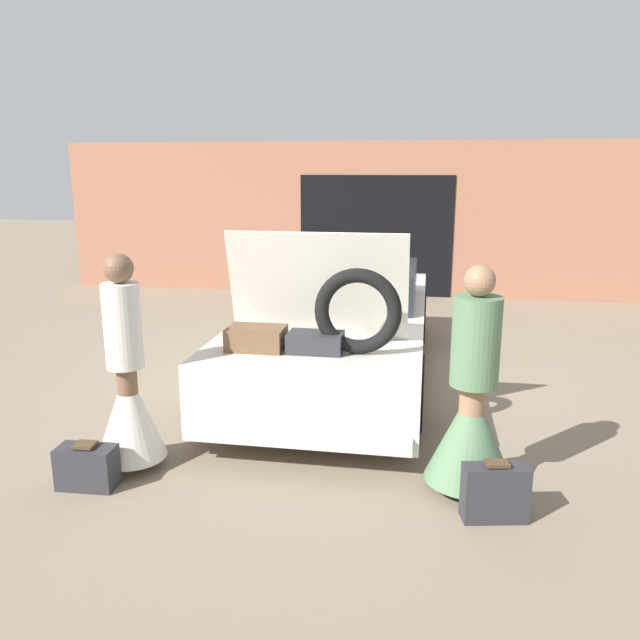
% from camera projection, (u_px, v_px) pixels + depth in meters
% --- Properties ---
extents(ground_plane, '(40.00, 40.00, 0.00)m').
position_uv_depth(ground_plane, '(339.00, 374.00, 7.19)').
color(ground_plane, '#7F705B').
extents(garage_wall_back, '(12.00, 0.14, 2.80)m').
position_uv_depth(garage_wall_back, '(376.00, 220.00, 11.47)').
color(garage_wall_back, '#9E664C').
rests_on(garage_wall_back, ground_plane).
extents(car, '(1.92, 4.88, 1.78)m').
position_uv_depth(car, '(340.00, 326.00, 7.05)').
color(car, silver).
rests_on(car, ground_plane).
extents(person_left, '(0.54, 0.54, 1.70)m').
position_uv_depth(person_left, '(128.00, 393.00, 4.83)').
color(person_left, brown).
rests_on(person_left, ground_plane).
extents(person_right, '(0.65, 0.65, 1.67)m').
position_uv_depth(person_right, '(472.00, 414.00, 4.48)').
color(person_right, '#997051').
rests_on(person_right, ground_plane).
extents(suitcase_beside_left_person, '(0.43, 0.23, 0.35)m').
position_uv_depth(suitcase_beside_left_person, '(87.00, 467.00, 4.60)').
color(suitcase_beside_left_person, '#2D2D33').
rests_on(suitcase_beside_left_person, ground_plane).
extents(suitcase_beside_right_person, '(0.46, 0.25, 0.42)m').
position_uv_depth(suitcase_beside_right_person, '(495.00, 493.00, 4.17)').
color(suitcase_beside_right_person, '#2D2D33').
rests_on(suitcase_beside_right_person, ground_plane).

